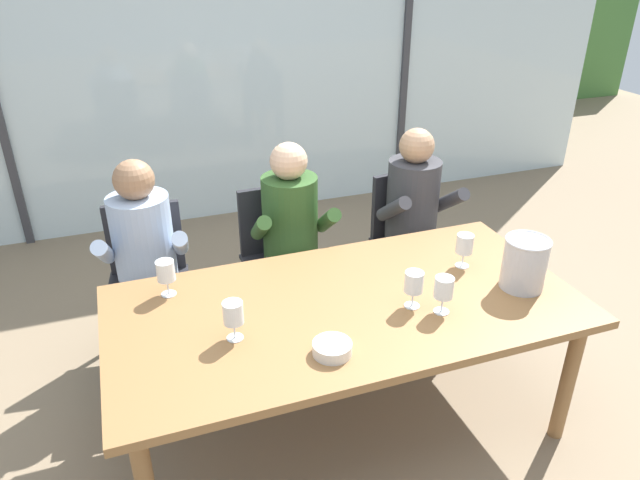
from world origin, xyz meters
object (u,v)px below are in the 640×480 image
object	(u,v)px
dining_table	(346,315)
wine_glass_near_bucket	(233,314)
tasting_bowl	(332,348)
wine_glass_by_right_taster	(465,245)
chair_center	(409,231)
person_olive_shirt	(293,234)
wine_glass_center_pour	(444,289)
chair_near_curtain	(148,271)
chair_left_of_center	(279,250)
wine_glass_by_left_taster	(166,272)
wine_glass_spare_empty	(414,284)
person_pale_blue_shirt	(145,258)
ice_bucket_primary	(525,263)
person_charcoal_jacket	(418,214)

from	to	relation	value
dining_table	wine_glass_near_bucket	world-z (taller)	wine_glass_near_bucket
tasting_bowl	wine_glass_by_right_taster	size ratio (longest dim) A/B	0.91
chair_center	person_olive_shirt	bearing A→B (deg)	-179.15
person_olive_shirt	wine_glass_center_pour	size ratio (longest dim) A/B	6.93
tasting_bowl	wine_glass_center_pour	size ratio (longest dim) A/B	0.91
dining_table	chair_center	size ratio (longest dim) A/B	2.39
chair_near_curtain	chair_left_of_center	distance (m)	0.77
tasting_bowl	wine_glass_by_left_taster	xyz separation A→B (m)	(-0.56, 0.66, 0.09)
person_olive_shirt	wine_glass_spare_empty	world-z (taller)	person_olive_shirt
person_pale_blue_shirt	ice_bucket_primary	size ratio (longest dim) A/B	4.81
dining_table	wine_glass_by_left_taster	size ratio (longest dim) A/B	12.17
person_pale_blue_shirt	tasting_bowl	distance (m)	1.28
dining_table	person_charcoal_jacket	world-z (taller)	person_charcoal_jacket
chair_center	person_charcoal_jacket	size ratio (longest dim) A/B	0.74
chair_left_of_center	chair_center	distance (m)	0.85
chair_left_of_center	wine_glass_spare_empty	world-z (taller)	wine_glass_spare_empty
chair_center	ice_bucket_primary	bearing A→B (deg)	-96.38
person_pale_blue_shirt	tasting_bowl	bearing A→B (deg)	-55.50
tasting_bowl	wine_glass_center_pour	xyz separation A→B (m)	(0.56, 0.11, 0.09)
wine_glass_by_left_taster	wine_glass_spare_empty	size ratio (longest dim) A/B	1.00
chair_left_of_center	person_olive_shirt	xyz separation A→B (m)	(0.04, -0.16, 0.17)
tasting_bowl	wine_glass_spare_empty	world-z (taller)	wine_glass_spare_empty
wine_glass_near_bucket	wine_glass_spare_empty	bearing A→B (deg)	-2.49
person_charcoal_jacket	wine_glass_center_pour	distance (m)	1.11
wine_glass_center_pour	wine_glass_by_right_taster	xyz separation A→B (m)	(0.31, 0.32, 0.00)
chair_left_of_center	wine_glass_by_right_taster	xyz separation A→B (m)	(0.72, -0.84, 0.32)
person_charcoal_jacket	tasting_bowl	distance (m)	1.49
person_pale_blue_shirt	ice_bucket_primary	bearing A→B (deg)	-24.91
tasting_bowl	wine_glass_by_left_taster	size ratio (longest dim) A/B	0.91
dining_table	chair_left_of_center	world-z (taller)	chair_left_of_center
person_charcoal_jacket	tasting_bowl	world-z (taller)	person_charcoal_jacket
chair_center	person_charcoal_jacket	distance (m)	0.21
person_pale_blue_shirt	wine_glass_by_left_taster	world-z (taller)	person_pale_blue_shirt
person_olive_shirt	person_charcoal_jacket	distance (m)	0.80
chair_left_of_center	wine_glass_by_right_taster	distance (m)	1.15
ice_bucket_primary	wine_glass_by_right_taster	distance (m)	0.30
wine_glass_by_left_taster	wine_glass_by_right_taster	xyz separation A→B (m)	(1.42, -0.23, 0.00)
chair_left_of_center	tasting_bowl	size ratio (longest dim) A/B	5.61
wine_glass_by_left_taster	wine_glass_spare_empty	distance (m)	1.12
chair_left_of_center	wine_glass_center_pour	bearing A→B (deg)	-72.86
chair_near_curtain	tasting_bowl	bearing A→B (deg)	-56.59
ice_bucket_primary	wine_glass_by_right_taster	size ratio (longest dim) A/B	1.44
chair_center	wine_glass_by_right_taster	distance (m)	0.88
chair_near_curtain	person_olive_shirt	xyz separation A→B (m)	(0.81, -0.17, 0.17)
chair_center	wine_glass_near_bucket	size ratio (longest dim) A/B	5.10
chair_left_of_center	wine_glass_center_pour	xyz separation A→B (m)	(0.41, -1.17, 0.32)
person_pale_blue_shirt	wine_glass_spare_empty	xyz separation A→B (m)	(1.09, -0.92, 0.15)
wine_glass_near_bucket	tasting_bowl	bearing A→B (deg)	-33.78
wine_glass_by_right_taster	person_charcoal_jacket	bearing A→B (deg)	79.92
wine_glass_center_pour	wine_glass_spare_empty	world-z (taller)	same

